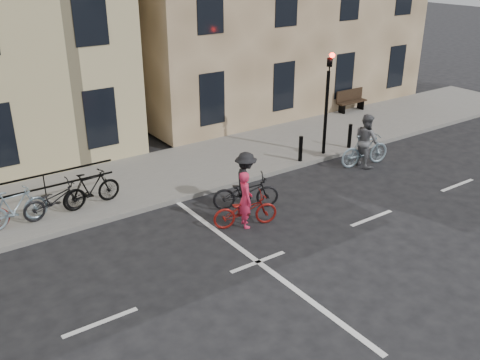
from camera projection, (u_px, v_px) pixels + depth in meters
ground at (258, 262)px, 12.99m from camera, size 120.00×120.00×0.00m
sidewalk at (22, 210)px, 15.37m from camera, size 46.00×4.00×0.15m
traffic_light at (328, 91)px, 18.52m from camera, size 0.18×0.30×3.90m
bollard_east at (301, 149)px, 18.56m from camera, size 0.14×0.14×0.90m
bollard_west at (350, 136)px, 19.82m from camera, size 0.14×0.14×0.90m
bench at (351, 99)px, 24.30m from camera, size 1.60×0.41×0.97m
cyclist_pink at (245, 208)px, 14.47m from camera, size 1.90×1.16×1.60m
cyclist_grey at (365, 145)px, 18.46m from camera, size 1.99×1.02×1.86m
cyclist_dark at (246, 187)px, 15.43m from camera, size 2.04×1.43×1.73m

